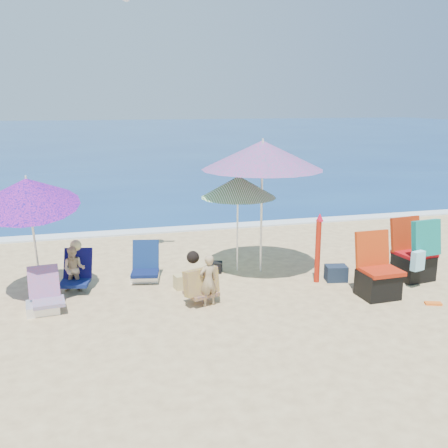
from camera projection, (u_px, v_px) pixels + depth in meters
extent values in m
plane|color=#D8BC84|center=(259.00, 305.00, 8.00)|extent=(120.00, 120.00, 0.00)
cube|color=navy|center=(112.00, 134.00, 50.28)|extent=(120.00, 80.00, 0.12)
cube|color=white|center=(193.00, 228.00, 12.79)|extent=(120.00, 0.50, 0.04)
cylinder|color=white|center=(261.00, 212.00, 9.34)|extent=(0.05, 0.05, 2.28)
cone|color=#F1208C|center=(262.00, 155.00, 9.01)|extent=(2.64, 2.64, 0.51)
cylinder|color=white|center=(263.00, 142.00, 8.88)|extent=(0.04, 0.04, 0.14)
cylinder|color=white|center=(237.00, 228.00, 9.44)|extent=(0.03, 0.03, 1.68)
cone|color=#229617|center=(239.00, 187.00, 9.27)|extent=(1.39, 1.39, 0.40)
cylinder|color=silver|center=(240.00, 177.00, 9.23)|extent=(0.03, 0.03, 0.11)
cylinder|color=silver|center=(35.00, 241.00, 8.32)|extent=(0.06, 0.47, 1.76)
cone|color=#C31BA1|center=(28.00, 192.00, 7.90)|extent=(1.66, 1.71, 0.81)
cylinder|color=white|center=(26.00, 179.00, 7.81)|extent=(0.03, 0.06, 0.12)
cylinder|color=#B31F0C|center=(318.00, 251.00, 8.92)|extent=(0.11, 0.11, 1.13)
cone|color=red|center=(320.00, 217.00, 8.79)|extent=(0.15, 0.15, 0.14)
cube|color=#0B1741|center=(145.00, 273.00, 8.98)|extent=(0.54, 0.50, 0.06)
cube|color=#0D234D|center=(146.00, 254.00, 9.23)|extent=(0.52, 0.36, 0.50)
cube|color=white|center=(145.00, 276.00, 9.14)|extent=(0.57, 0.52, 0.15)
cube|color=#C5454B|center=(49.00, 302.00, 7.69)|extent=(0.50, 0.45, 0.05)
cube|color=#E25055|center=(44.00, 282.00, 7.86)|extent=(0.48, 0.31, 0.49)
cube|color=white|center=(43.00, 307.00, 7.74)|extent=(0.52, 0.47, 0.15)
cube|color=#A4200B|center=(381.00, 271.00, 8.22)|extent=(0.62, 0.56, 0.06)
cube|color=#B3320C|center=(372.00, 249.00, 8.40)|extent=(0.61, 0.19, 0.60)
cube|color=black|center=(378.00, 284.00, 8.30)|extent=(0.60, 0.54, 0.43)
cube|color=#AA0C11|center=(414.00, 254.00, 9.12)|extent=(0.69, 0.63, 0.07)
cube|color=#A3280B|center=(405.00, 234.00, 9.27)|extent=(0.64, 0.25, 0.62)
cube|color=black|center=(413.00, 267.00, 9.14)|extent=(0.66, 0.60, 0.44)
cube|color=#0A8575|center=(426.00, 238.00, 8.77)|extent=(0.57, 0.27, 0.63)
cube|color=#96DEF0|center=(418.00, 261.00, 8.60)|extent=(0.27, 0.18, 0.33)
imported|color=tan|center=(208.00, 281.00, 7.90)|extent=(0.35, 0.28, 0.82)
cube|color=navy|center=(201.00, 293.00, 8.06)|extent=(0.56, 0.53, 0.05)
cube|color=#310E63|center=(201.00, 281.00, 7.94)|extent=(0.60, 0.38, 0.42)
sphere|color=black|center=(193.00, 257.00, 8.01)|extent=(0.20, 0.20, 0.20)
imported|color=tan|center=(74.00, 269.00, 8.51)|extent=(0.43, 0.36, 0.77)
cube|color=#0D194A|center=(75.00, 283.00, 8.51)|extent=(0.54, 0.50, 0.06)
cube|color=#0C0B42|center=(78.00, 263.00, 8.73)|extent=(0.51, 0.36, 0.50)
sphere|color=tan|center=(76.00, 245.00, 8.54)|extent=(0.19, 0.19, 0.19)
cube|color=black|center=(215.00, 267.00, 9.53)|extent=(0.32, 0.28, 0.20)
cube|color=tan|center=(183.00, 282.00, 8.70)|extent=(0.32, 0.25, 0.24)
cube|color=#182435|center=(336.00, 273.00, 9.08)|extent=(0.42, 0.34, 0.28)
cube|color=black|center=(368.00, 273.00, 9.16)|extent=(0.28, 0.19, 0.21)
cube|color=orange|center=(433.00, 303.00, 8.03)|extent=(0.27, 0.19, 0.03)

